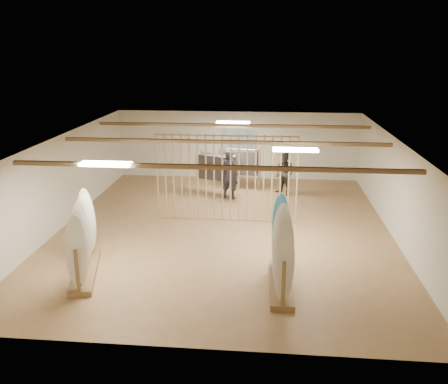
# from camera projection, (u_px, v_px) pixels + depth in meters

# --- Properties ---
(floor) EXTENTS (12.00, 12.00, 0.00)m
(floor) POSITION_uv_depth(u_px,v_px,m) (224.00, 229.00, 14.51)
(floor) COLOR #9E784C
(floor) RESTS_ON ground
(ceiling) EXTENTS (12.00, 12.00, 0.00)m
(ceiling) POSITION_uv_depth(u_px,v_px,m) (224.00, 139.00, 13.68)
(ceiling) COLOR #9B9892
(ceiling) RESTS_ON ground
(wall_back) EXTENTS (12.00, 0.00, 12.00)m
(wall_back) POSITION_uv_depth(u_px,v_px,m) (237.00, 145.00, 19.80)
(wall_back) COLOR silver
(wall_back) RESTS_ON ground
(wall_front) EXTENTS (12.00, 0.00, 12.00)m
(wall_front) POSITION_uv_depth(u_px,v_px,m) (192.00, 281.00, 8.39)
(wall_front) COLOR silver
(wall_front) RESTS_ON ground
(wall_left) EXTENTS (0.00, 12.00, 12.00)m
(wall_left) POSITION_uv_depth(u_px,v_px,m) (62.00, 181.00, 14.54)
(wall_left) COLOR silver
(wall_left) RESTS_ON ground
(wall_right) EXTENTS (0.00, 12.00, 12.00)m
(wall_right) POSITION_uv_depth(u_px,v_px,m) (396.00, 190.00, 13.65)
(wall_right) COLOR silver
(wall_right) RESTS_ON ground
(ceiling_slats) EXTENTS (9.50, 6.12, 0.10)m
(ceiling_slats) POSITION_uv_depth(u_px,v_px,m) (224.00, 142.00, 13.71)
(ceiling_slats) COLOR olive
(ceiling_slats) RESTS_ON ground
(light_panels) EXTENTS (1.20, 0.35, 0.06)m
(light_panels) POSITION_uv_depth(u_px,v_px,m) (224.00, 141.00, 13.70)
(light_panels) COLOR white
(light_panels) RESTS_ON ground
(bamboo_partition) EXTENTS (4.45, 0.05, 2.78)m
(bamboo_partition) POSITION_uv_depth(u_px,v_px,m) (226.00, 178.00, 14.86)
(bamboo_partition) COLOR tan
(bamboo_partition) RESTS_ON ground
(poster) EXTENTS (1.40, 0.03, 0.90)m
(poster) POSITION_uv_depth(u_px,v_px,m) (237.00, 141.00, 19.72)
(poster) COLOR teal
(poster) RESTS_ON ground
(rack_left) EXTENTS (1.09, 2.41, 1.90)m
(rack_left) POSITION_uv_depth(u_px,v_px,m) (83.00, 250.00, 11.48)
(rack_left) COLOR olive
(rack_left) RESTS_ON floor
(rack_right) EXTENTS (0.55, 2.37, 1.91)m
(rack_right) POSITION_uv_depth(u_px,v_px,m) (282.00, 260.00, 10.91)
(rack_right) COLOR olive
(rack_right) RESTS_ON floor
(clothing_rack_a) EXTENTS (1.44, 0.84, 1.61)m
(clothing_rack_a) POSITION_uv_depth(u_px,v_px,m) (216.00, 167.00, 17.63)
(clothing_rack_a) COLOR silver
(clothing_rack_a) RESTS_ON floor
(clothing_rack_b) EXTENTS (1.51, 0.56, 1.63)m
(clothing_rack_b) POSITION_uv_depth(u_px,v_px,m) (240.00, 162.00, 18.35)
(clothing_rack_b) COLOR silver
(clothing_rack_b) RESTS_ON floor
(shopper_a) EXTENTS (0.86, 0.69, 2.05)m
(shopper_a) POSITION_uv_depth(u_px,v_px,m) (229.00, 171.00, 17.19)
(shopper_a) COLOR #26252D
(shopper_a) RESTS_ON floor
(shopper_b) EXTENTS (1.13, 1.13, 1.87)m
(shopper_b) POSITION_uv_depth(u_px,v_px,m) (284.00, 171.00, 17.65)
(shopper_b) COLOR #353229
(shopper_b) RESTS_ON floor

